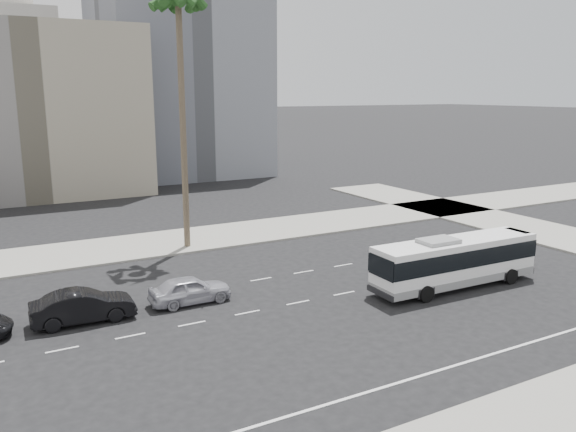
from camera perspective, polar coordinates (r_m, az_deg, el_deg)
ground at (r=33.05m, az=5.54°, el=-7.61°), size 700.00×700.00×0.00m
sidewalk_north at (r=46.07m, az=-5.40°, el=-1.77°), size 120.00×7.00×0.15m
midrise_beige_west at (r=70.82m, az=-24.61°, el=9.38°), size 24.00×18.00×18.00m
midrise_gray_center at (r=81.73m, az=-10.85°, el=13.29°), size 20.00×20.00×26.00m
highrise_right at (r=264.21m, az=-15.76°, el=16.97°), size 26.00×26.00×70.00m
highrise_far at (r=299.32m, az=-12.26°, el=15.57°), size 22.00×22.00×60.00m
city_bus at (r=34.86m, az=16.13°, el=-4.22°), size 10.63×2.60×3.04m
car_a at (r=31.72m, az=-9.62°, el=-7.15°), size 1.82×4.41×1.49m
car_b at (r=30.50m, az=-19.52°, el=-8.38°), size 1.92×5.00×1.63m
palm_near at (r=41.67m, az=-10.75°, el=19.78°), size 5.51×5.51×18.54m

